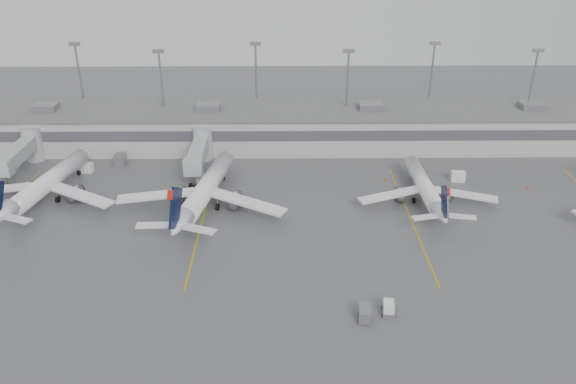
{
  "coord_description": "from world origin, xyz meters",
  "views": [
    {
      "loc": [
        -3.94,
        -58.52,
        45.91
      ],
      "look_at": [
        -3.15,
        24.0,
        5.0
      ],
      "focal_mm": 35.0,
      "sensor_mm": 36.0,
      "label": 1
    }
  ],
  "objects_px": {
    "baggage_tug": "(388,309)",
    "jet_far_left": "(45,184)",
    "jet_mid_left": "(205,190)",
    "jet_mid_right": "(425,187)"
  },
  "relations": [
    {
      "from": "baggage_tug",
      "to": "jet_mid_left",
      "type": "bearing_deg",
      "value": 139.35
    },
    {
      "from": "baggage_tug",
      "to": "jet_far_left",
      "type": "bearing_deg",
      "value": 156.53
    },
    {
      "from": "jet_far_left",
      "to": "jet_mid_right",
      "type": "distance_m",
      "value": 67.17
    },
    {
      "from": "jet_far_left",
      "to": "jet_mid_left",
      "type": "relative_size",
      "value": 0.95
    },
    {
      "from": "jet_far_left",
      "to": "jet_mid_right",
      "type": "xyz_separation_m",
      "value": [
        67.16,
        -1.23,
        -0.42
      ]
    },
    {
      "from": "jet_mid_right",
      "to": "jet_far_left",
      "type": "bearing_deg",
      "value": 178.13
    },
    {
      "from": "jet_mid_right",
      "to": "baggage_tug",
      "type": "bearing_deg",
      "value": -111.37
    },
    {
      "from": "jet_mid_left",
      "to": "baggage_tug",
      "type": "height_order",
      "value": "jet_mid_left"
    },
    {
      "from": "jet_mid_right",
      "to": "baggage_tug",
      "type": "xyz_separation_m",
      "value": [
        -11.66,
        -31.12,
        -2.15
      ]
    },
    {
      "from": "jet_far_left",
      "to": "jet_mid_right",
      "type": "bearing_deg",
      "value": 9.4
    }
  ]
}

